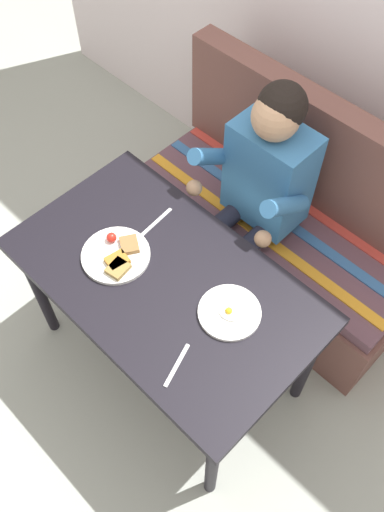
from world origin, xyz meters
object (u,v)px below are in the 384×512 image
plate_breakfast (117,255)px  fork (177,365)px  table (165,289)px  knife (155,224)px  person (258,186)px  plate_eggs (229,312)px  couch (280,228)px

plate_breakfast → fork: size_ratio=1.57×
table → knife: 0.27m
knife → person: bearing=64.1°
fork → knife: same height
plate_eggs → fork: bearing=-88.2°
fork → plate_breakfast: bearing=144.6°
plate_eggs → fork: size_ratio=1.35×
knife → plate_breakfast: bearing=-90.5°
knife → plate_eggs: bearing=-15.2°
plate_eggs → fork: plate_eggs is taller
plate_breakfast → fork: (0.48, -0.15, -0.01)m
plate_breakfast → knife: (-0.02, 0.21, -0.01)m
table → knife: (-0.21, 0.15, 0.08)m
table → fork: (0.29, -0.21, 0.08)m
table → person: person is taller
plate_breakfast → plate_eggs: (0.47, 0.12, -0.00)m
table → plate_eggs: 0.30m
table → knife: size_ratio=6.00×
person → fork: person is taller
couch → knife: couch is taller
table → fork: bearing=-36.6°
couch → fork: size_ratio=8.47×
person → plate_breakfast: bearing=-103.1°
couch → person: bearing=-104.1°
table → fork: size_ratio=7.06×
couch → plate_breakfast: 0.95m
person → plate_eggs: size_ratio=5.29×
couch → fork: (0.29, -0.98, 0.40)m
couch → table: bearing=-90.0°
plate_breakfast → knife: 0.21m
couch → person: person is taller
table → person: size_ratio=0.99×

